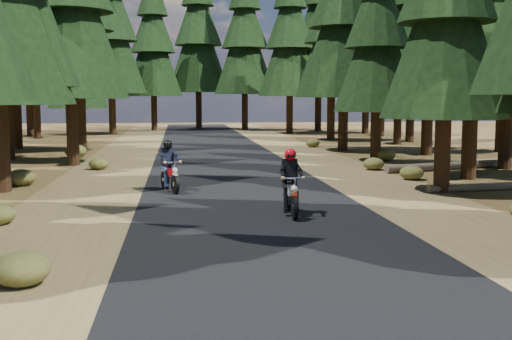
{
  "coord_description": "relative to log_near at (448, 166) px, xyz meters",
  "views": [
    {
      "loc": [
        -1.88,
        -14.06,
        2.87
      ],
      "look_at": [
        0.0,
        1.5,
        1.1
      ],
      "focal_mm": 45.0,
      "sensor_mm": 36.0,
      "label": 1
    }
  ],
  "objects": [
    {
      "name": "log_far",
      "position": [
        -1.02,
        -5.61,
        -0.04
      ],
      "size": [
        4.35,
        0.81,
        0.24
      ],
      "primitive_type": "cylinder",
      "rotation": [
        0.0,
        1.57,
        0.13
      ],
      "color": "#4C4233",
      "rests_on": "ground"
    },
    {
      "name": "rider_lead",
      "position": [
        -7.94,
        -9.09,
        0.39
      ],
      "size": [
        0.61,
        1.84,
        1.62
      ],
      "rotation": [
        0.0,
        0.0,
        3.11
      ],
      "color": "silver",
      "rests_on": "road"
    },
    {
      "name": "rider_follow",
      "position": [
        -10.93,
        -4.67,
        0.37
      ],
      "size": [
        1.02,
        1.84,
        1.57
      ],
      "rotation": [
        0.0,
        0.0,
        3.44
      ],
      "color": "maroon",
      "rests_on": "road"
    },
    {
      "name": "road",
      "position": [
        -8.76,
        -5.24,
        -0.15
      ],
      "size": [
        6.0,
        100.0,
        0.01
      ],
      "primitive_type": "cube",
      "color": "black",
      "rests_on": "ground"
    },
    {
      "name": "pine_forest",
      "position": [
        -8.78,
        10.8,
        7.73
      ],
      "size": [
        34.59,
        55.08,
        16.32
      ],
      "color": "black",
      "rests_on": "ground"
    },
    {
      "name": "shoulder_r",
      "position": [
        -4.16,
        -5.24,
        -0.16
      ],
      "size": [
        3.2,
        100.0,
        0.01
      ],
      "primitive_type": "cube",
      "color": "brown",
      "rests_on": "ground"
    },
    {
      "name": "log_near",
      "position": [
        0.0,
        0.0,
        0.0
      ],
      "size": [
        5.76,
        2.13,
        0.32
      ],
      "primitive_type": "cylinder",
      "rotation": [
        0.0,
        1.57,
        0.31
      ],
      "color": "#4C4233",
      "rests_on": "ground"
    },
    {
      "name": "ground",
      "position": [
        -8.76,
        -10.24,
        -0.16
      ],
      "size": [
        120.0,
        120.0,
        0.0
      ],
      "primitive_type": "plane",
      "color": "#4A321A",
      "rests_on": "ground"
    },
    {
      "name": "understory_shrubs",
      "position": [
        -8.24,
        -2.55,
        0.1
      ],
      "size": [
        15.38,
        32.23,
        0.62
      ],
      "color": "#474C1E",
      "rests_on": "ground"
    },
    {
      "name": "shoulder_l",
      "position": [
        -13.36,
        -5.24,
        -0.16
      ],
      "size": [
        3.2,
        100.0,
        0.01
      ],
      "primitive_type": "cube",
      "color": "brown",
      "rests_on": "ground"
    }
  ]
}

